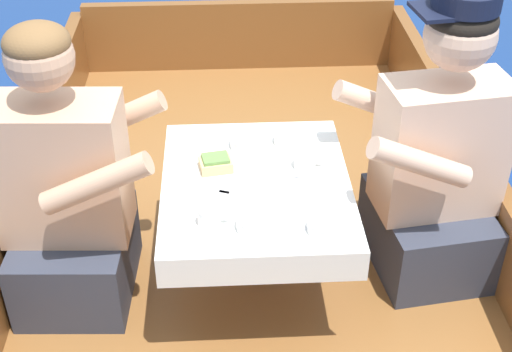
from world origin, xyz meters
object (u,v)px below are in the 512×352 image
person_port (67,197)px  person_starboard (436,164)px  sandwich (216,163)px  coffee_cup_port (305,160)px  coffee_cup_starboard (209,216)px

person_port → person_starboard: size_ratio=0.95×
sandwich → coffee_cup_port: (0.29, 0.01, -0.00)m
sandwich → coffee_cup_starboard: (-0.02, -0.27, -0.00)m
person_starboard → coffee_cup_port: person_starboard is taller
sandwich → person_port: bearing=-171.0°
person_port → coffee_cup_port: (0.77, 0.09, 0.06)m
person_starboard → sandwich: person_starboard is taller
person_starboard → sandwich: (-0.73, 0.00, 0.03)m
person_starboard → sandwich: bearing=-8.0°
person_port → coffee_cup_starboard: (0.45, -0.20, 0.06)m
sandwich → person_starboard: bearing=-0.2°
person_starboard → sandwich: size_ratio=8.87×
coffee_cup_port → coffee_cup_starboard: same height
person_port → sandwich: size_ratio=8.46×
sandwich → coffee_cup_port: bearing=2.0°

